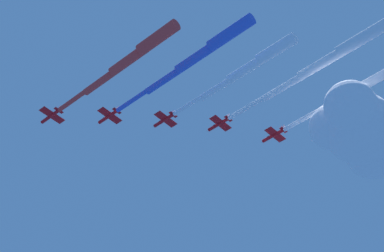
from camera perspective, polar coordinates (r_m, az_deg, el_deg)
jet_lead at (r=165.34m, az=-6.37°, el=6.57°), size 29.99×54.25×3.66m
jet_port_inner at (r=166.00m, az=0.49°, el=6.94°), size 31.93×57.62×3.65m
jet_starboard_inner at (r=170.47m, az=5.37°, el=5.67°), size 28.74×51.46×3.68m
jet_port_mid at (r=172.70m, az=12.85°, el=6.16°), size 33.48×59.84×3.67m
jet_starboard_mid at (r=176.43m, az=18.52°, el=4.90°), size 34.04×59.74×3.72m
cloud_puff at (r=174.95m, az=16.17°, el=-0.20°), size 35.43×25.50×23.75m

